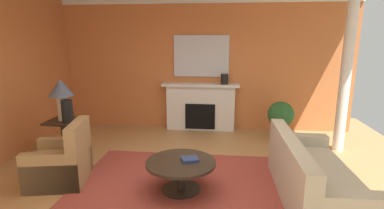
{
  "coord_description": "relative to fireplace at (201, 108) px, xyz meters",
  "views": [
    {
      "loc": [
        0.6,
        -4.16,
        2.17
      ],
      "look_at": [
        0.04,
        1.01,
        1.0
      ],
      "focal_mm": 28.02,
      "sensor_mm": 36.0,
      "label": 1
    }
  ],
  "objects": [
    {
      "name": "fireplace",
      "position": [
        0.0,
        0.0,
        0.0
      ],
      "size": [
        1.8,
        0.35,
        1.12
      ],
      "color": "white",
      "rests_on": "ground_plane"
    },
    {
      "name": "side_table",
      "position": [
        -2.34,
        -1.95,
        -0.13
      ],
      "size": [
        0.56,
        0.56,
        0.7
      ],
      "color": "#2D2319",
      "rests_on": "ground_plane"
    },
    {
      "name": "potted_plant",
      "position": [
        1.77,
        -0.5,
        -0.04
      ],
      "size": [
        0.56,
        0.56,
        0.83
      ],
      "color": "#A8754C",
      "rests_on": "ground_plane"
    },
    {
      "name": "area_rug",
      "position": [
        -0.04,
        -2.98,
        -0.52
      ],
      "size": [
        3.23,
        2.75,
        0.01
      ],
      "primitive_type": "cube",
      "color": "#993D33",
      "rests_on": "ground_plane"
    },
    {
      "name": "ground_plane",
      "position": [
        -0.05,
        -2.74,
        -0.53
      ],
      "size": [
        8.4,
        8.4,
        0.0
      ],
      "primitive_type": "plane",
      "color": "tan"
    },
    {
      "name": "column_white",
      "position": [
        2.8,
        -1.05,
        1.0
      ],
      "size": [
        0.2,
        0.2,
        3.06
      ],
      "primitive_type": "cylinder",
      "color": "white",
      "rests_on": "ground_plane"
    },
    {
      "name": "vase_mantel_right",
      "position": [
        0.55,
        -0.05,
        0.7
      ],
      "size": [
        0.17,
        0.17,
        0.24
      ],
      "primitive_type": "cylinder",
      "color": "black",
      "rests_on": "fireplace"
    },
    {
      "name": "table_lamp",
      "position": [
        -2.34,
        -1.95,
        0.69
      ],
      "size": [
        0.44,
        0.44,
        0.75
      ],
      "color": "beige",
      "rests_on": "side_table"
    },
    {
      "name": "book_red_cover",
      "position": [
        0.08,
        -2.95,
        -0.06
      ],
      "size": [
        0.28,
        0.25,
        0.04
      ],
      "primitive_type": "cube",
      "rotation": [
        0.0,
        0.0,
        0.33
      ],
      "color": "navy",
      "rests_on": "coffee_table"
    },
    {
      "name": "vase_on_side_table",
      "position": [
        -2.19,
        -2.07,
        0.37
      ],
      "size": [
        0.19,
        0.19,
        0.4
      ],
      "primitive_type": "cylinder",
      "color": "black",
      "rests_on": "side_table"
    },
    {
      "name": "wall_fireplace",
      "position": [
        -0.05,
        0.21,
        1.0
      ],
      "size": [
        7.06,
        0.12,
        3.06
      ],
      "primitive_type": "cube",
      "color": "#CC723D",
      "rests_on": "ground_plane"
    },
    {
      "name": "coffee_table",
      "position": [
        -0.04,
        -2.98,
        -0.2
      ],
      "size": [
        1.0,
        1.0,
        0.45
      ],
      "color": "#2D2319",
      "rests_on": "ground_plane"
    },
    {
      "name": "armchair_near_window",
      "position": [
        -1.88,
        -2.92,
        -0.22
      ],
      "size": [
        0.94,
        0.94,
        0.95
      ],
      "color": "#9E7A4C",
      "rests_on": "ground_plane"
    },
    {
      "name": "crown_moulding",
      "position": [
        -0.05,
        0.13,
        2.45
      ],
      "size": [
        7.06,
        0.08,
        0.12
      ],
      "primitive_type": "cube",
      "color": "white"
    },
    {
      "name": "sofa",
      "position": [
        1.75,
        -3.04,
        -0.23
      ],
      "size": [
        0.93,
        2.11,
        0.85
      ],
      "color": "#BCB299",
      "rests_on": "ground_plane"
    },
    {
      "name": "mantel_mirror",
      "position": [
        0.0,
        0.12,
        1.21
      ],
      "size": [
        1.29,
        0.04,
        0.95
      ],
      "primitive_type": "cube",
      "color": "silver"
    }
  ]
}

